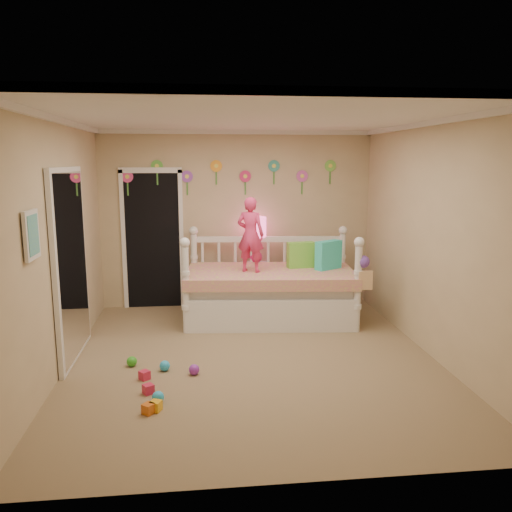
{
  "coord_description": "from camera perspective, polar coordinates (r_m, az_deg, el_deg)",
  "views": [
    {
      "loc": [
        -0.56,
        -5.36,
        2.16
      ],
      "look_at": [
        0.1,
        0.6,
        1.05
      ],
      "focal_mm": 36.03,
      "sensor_mm": 36.0,
      "label": 1
    }
  ],
  "objects": [
    {
      "name": "closet_doorway",
      "position": [
        7.71,
        -11.39,
        1.9
      ],
      "size": [
        0.9,
        0.04,
        2.07
      ],
      "primitive_type": "cube",
      "color": "black",
      "rests_on": "back_wall"
    },
    {
      "name": "hanging_bag",
      "position": [
        6.62,
        11.82,
        -1.94
      ],
      "size": [
        0.2,
        0.16,
        0.36
      ],
      "primitive_type": null,
      "color": "beige",
      "rests_on": "daybed"
    },
    {
      "name": "flower_decals",
      "position": [
        7.61,
        -2.81,
        8.83
      ],
      "size": [
        3.4,
        0.02,
        0.5
      ],
      "primitive_type": null,
      "color": "#B2668C",
      "rests_on": "back_wall"
    },
    {
      "name": "floor",
      "position": [
        5.81,
        -0.34,
        -11.36
      ],
      "size": [
        4.0,
        4.5,
        0.01
      ],
      "primitive_type": "cube",
      "color": "#7F684C",
      "rests_on": "ground"
    },
    {
      "name": "pillow_turquoise",
      "position": [
        7.1,
        8.05,
        0.11
      ],
      "size": [
        0.41,
        0.32,
        0.39
      ],
      "primitive_type": "cube",
      "rotation": [
        0.0,
        0.0,
        0.55
      ],
      "color": "#28C9A8",
      "rests_on": "daybed"
    },
    {
      "name": "toy_scatter",
      "position": [
        5.29,
        -10.84,
        -13.15
      ],
      "size": [
        1.2,
        1.5,
        0.11
      ],
      "primitive_type": null,
      "rotation": [
        0.0,
        0.0,
        -0.36
      ],
      "color": "#996666",
      "rests_on": "floor"
    },
    {
      "name": "mirror_closet",
      "position": [
        5.93,
        -19.85,
        -0.93
      ],
      "size": [
        0.07,
        1.3,
        2.1
      ],
      "primitive_type": "cube",
      "color": "white",
      "rests_on": "left_wall"
    },
    {
      "name": "pillow_lime",
      "position": [
        7.17,
        5.01,
        0.12
      ],
      "size": [
        0.39,
        0.18,
        0.36
      ],
      "primitive_type": "cube",
      "rotation": [
        0.0,
        0.0,
        0.12
      ],
      "color": "#73D03F",
      "rests_on": "daybed"
    },
    {
      "name": "crown_molding",
      "position": [
        5.4,
        -0.37,
        14.84
      ],
      "size": [
        4.0,
        4.5,
        0.06
      ],
      "primitive_type": null,
      "color": "white",
      "rests_on": "ceiling"
    },
    {
      "name": "right_wall",
      "position": [
        6.0,
        19.02,
        1.67
      ],
      "size": [
        0.01,
        4.5,
        2.6
      ],
      "primitive_type": "cube",
      "color": "tan",
      "rests_on": "floor"
    },
    {
      "name": "ceiling",
      "position": [
        5.41,
        -0.37,
        15.15
      ],
      "size": [
        4.0,
        4.5,
        0.01
      ],
      "primitive_type": "cube",
      "color": "white",
      "rests_on": "floor"
    },
    {
      "name": "child",
      "position": [
        6.82,
        -0.62,
        2.39
      ],
      "size": [
        0.43,
        0.37,
        1.01
      ],
      "primitive_type": "imported",
      "rotation": [
        0.0,
        0.0,
        2.73
      ],
      "color": "#EF366E",
      "rests_on": "daybed"
    },
    {
      "name": "left_wall",
      "position": [
        5.62,
        -21.1,
        0.96
      ],
      "size": [
        0.01,
        4.5,
        2.6
      ],
      "primitive_type": "cube",
      "color": "tan",
      "rests_on": "floor"
    },
    {
      "name": "nightstand",
      "position": [
        7.69,
        -0.04,
        -3.23
      ],
      "size": [
        0.44,
        0.35,
        0.67
      ],
      "primitive_type": "cube",
      "rotation": [
        0.0,
        0.0,
        0.13
      ],
      "color": "white",
      "rests_on": "floor"
    },
    {
      "name": "back_wall",
      "position": [
        7.68,
        -2.1,
        4.06
      ],
      "size": [
        4.0,
        0.01,
        2.6
      ],
      "primitive_type": "cube",
      "color": "tan",
      "rests_on": "floor"
    },
    {
      "name": "wall_picture",
      "position": [
        4.72,
        -23.67,
        2.16
      ],
      "size": [
        0.05,
        0.34,
        0.42
      ],
      "primitive_type": "cube",
      "color": "white",
      "rests_on": "left_wall"
    },
    {
      "name": "daybed",
      "position": [
        7.02,
        1.56,
        -2.13
      ],
      "size": [
        2.41,
        1.45,
        1.25
      ],
      "primitive_type": null,
      "rotation": [
        0.0,
        0.0,
        -0.09
      ],
      "color": "white",
      "rests_on": "floor"
    },
    {
      "name": "table_lamp",
      "position": [
        7.55,
        -0.04,
        2.61
      ],
      "size": [
        0.31,
        0.31,
        0.69
      ],
      "color": "#D41C6E",
      "rests_on": "nightstand"
    }
  ]
}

